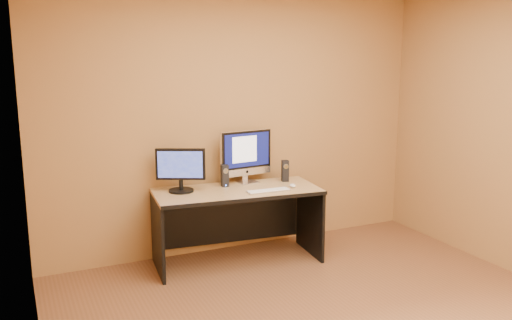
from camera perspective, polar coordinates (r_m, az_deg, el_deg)
name	(u,v)px	position (r m, az deg, el deg)	size (l,w,h in m)	color
walls	(355,156)	(3.67, 10.35, 0.41)	(4.00, 4.00, 2.60)	olive
desk	(237,226)	(5.18, -1.97, -6.96)	(1.54, 0.67, 0.71)	tan
imac	(247,156)	(5.30, -0.91, 0.39)	(0.55, 0.20, 0.53)	silver
second_monitor	(181,170)	(5.01, -7.94, -1.08)	(0.46, 0.23, 0.40)	black
speaker_left	(225,176)	(5.19, -3.31, -1.65)	(0.07, 0.07, 0.21)	black
speaker_right	(285,171)	(5.39, 3.08, -1.15)	(0.07, 0.07, 0.21)	black
keyboard	(268,191)	(5.01, 1.32, -3.25)	(0.41, 0.11, 0.02)	silver
mouse	(293,185)	(5.18, 3.88, -2.69)	(0.06, 0.10, 0.03)	silver
cable_a	(251,180)	(5.45, -0.49, -2.09)	(0.01, 0.01, 0.21)	black
cable_b	(247,180)	(5.44, -0.92, -2.13)	(0.01, 0.01, 0.17)	black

